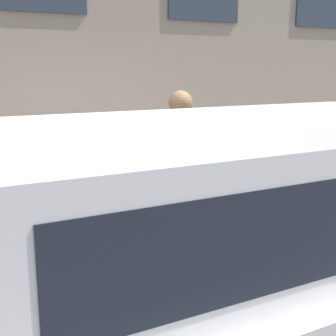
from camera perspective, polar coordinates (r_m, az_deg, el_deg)
name	(u,v)px	position (r m, az deg, el deg)	size (l,w,h in m)	color
ground_plane	(128,301)	(4.06, -4.85, -15.85)	(80.00, 80.00, 0.00)	#47474C
sidewalk	(81,245)	(5.09, -10.52, -9.20)	(2.47, 60.00, 0.14)	gray
fire_hydrant	(154,220)	(4.38, -1.68, -6.41)	(0.31, 0.43, 0.73)	red
person	(180,150)	(4.85, 1.51, 2.19)	(0.37, 0.25, 1.54)	#726651
parked_truck_white_near	(241,247)	(2.55, 8.95, -9.46)	(1.84, 4.60, 1.64)	black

